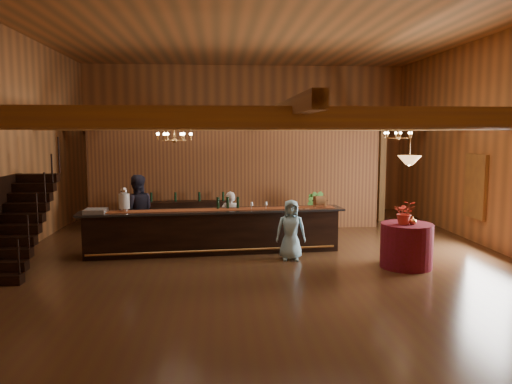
{
  "coord_description": "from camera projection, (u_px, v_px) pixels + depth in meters",
  "views": [
    {
      "loc": [
        -1.03,
        -11.98,
        3.0
      ],
      "look_at": [
        -0.06,
        0.83,
        1.47
      ],
      "focal_mm": 35.0,
      "sensor_mm": 36.0,
      "label": 1
    }
  ],
  "objects": [
    {
      "name": "glass_rack_tray",
      "position": [
        96.0,
        211.0,
        11.88
      ],
      "size": [
        0.5,
        0.5,
        0.1
      ],
      "primitive_type": "cube",
      "color": "gray",
      "rests_on": "tasting_bar"
    },
    {
      "name": "staff_second",
      "position": [
        137.0,
        211.0,
        13.06
      ],
      "size": [
        1.05,
        0.88,
        1.91
      ],
      "primitive_type": "imported",
      "rotation": [
        0.0,
        0.0,
        3.32
      ],
      "color": "#242333",
      "rests_on": "floor"
    },
    {
      "name": "beam_grid",
      "position": [
        260.0,
        123.0,
        12.41
      ],
      "size": [
        11.9,
        13.9,
        0.39
      ],
      "color": "#A26E2A",
      "rests_on": "wall_left"
    },
    {
      "name": "table_vase",
      "position": [
        413.0,
        218.0,
        10.96
      ],
      "size": [
        0.19,
        0.19,
        0.28
      ],
      "primitive_type": "imported",
      "rotation": [
        0.0,
        0.0,
        -0.4
      ],
      "color": "tan",
      "rests_on": "round_table"
    },
    {
      "name": "partition_wall",
      "position": [
        236.0,
        179.0,
        15.54
      ],
      "size": [
        9.0,
        0.18,
        3.1
      ],
      "primitive_type": "cube",
      "color": "brown",
      "rests_on": "floor"
    },
    {
      "name": "bartender",
      "position": [
        230.0,
        219.0,
        13.08
      ],
      "size": [
        0.59,
        0.43,
        1.48
      ],
      "primitive_type": "imported",
      "rotation": [
        0.0,
        0.0,
        2.99
      ],
      "color": "white",
      "rests_on": "floor"
    },
    {
      "name": "wall_front",
      "position": [
        321.0,
        158.0,
        5.03
      ],
      "size": [
        12.0,
        0.1,
        5.5
      ],
      "primitive_type": "cube",
      "color": "#AA6834",
      "rests_on": "floor"
    },
    {
      "name": "backroom_boxes",
      "position": [
        240.0,
        203.0,
        17.65
      ],
      "size": [
        4.1,
        0.6,
        1.1
      ],
      "color": "black",
      "rests_on": "floor"
    },
    {
      "name": "raffle_drum",
      "position": [
        320.0,
        201.0,
        12.74
      ],
      "size": [
        0.34,
        0.24,
        0.3
      ],
      "color": "#9F5F33",
      "rests_on": "tasting_bar"
    },
    {
      "name": "floor",
      "position": [
        261.0,
        255.0,
        12.29
      ],
      "size": [
        14.0,
        14.0,
        0.0
      ],
      "primitive_type": "plane",
      "color": "#442818",
      "rests_on": "ground"
    },
    {
      "name": "wall_left",
      "position": [
        3.0,
        143.0,
        11.52
      ],
      "size": [
        0.1,
        14.0,
        5.5
      ],
      "primitive_type": "cube",
      "color": "#AA6834",
      "rests_on": "floor"
    },
    {
      "name": "chandelier_left",
      "position": [
        174.0,
        136.0,
        11.58
      ],
      "size": [
        0.8,
        0.8,
        0.44
      ],
      "color": "tan",
      "rests_on": "beam_grid"
    },
    {
      "name": "ceiling",
      "position": [
        261.0,
        25.0,
        11.64
      ],
      "size": [
        14.0,
        14.0,
        0.0
      ],
      "primitive_type": "plane",
      "rotation": [
        3.14,
        0.0,
        0.0
      ],
      "color": "#B26C38",
      "rests_on": "wall_back"
    },
    {
      "name": "staircase",
      "position": [
        19.0,
        223.0,
        11.03
      ],
      "size": [
        1.0,
        2.8,
        2.0
      ],
      "color": "black",
      "rests_on": "floor"
    },
    {
      "name": "bar_bottle_0",
      "position": [
        218.0,
        203.0,
        12.51
      ],
      "size": [
        0.07,
        0.07,
        0.3
      ],
      "primitive_type": "cylinder",
      "color": "black",
      "rests_on": "tasting_bar"
    },
    {
      "name": "floor_plant",
      "position": [
        313.0,
        212.0,
        14.96
      ],
      "size": [
        0.87,
        0.79,
        1.28
      ],
      "primitive_type": "imported",
      "rotation": [
        0.0,
        0.0,
        -0.38
      ],
      "color": "#3E7A2A",
      "rests_on": "floor"
    },
    {
      "name": "support_posts",
      "position": [
        263.0,
        193.0,
        11.61
      ],
      "size": [
        9.2,
        10.2,
        3.2
      ],
      "color": "#A26E2A",
      "rests_on": "floor"
    },
    {
      "name": "wall_back",
      "position": [
        245.0,
        139.0,
        18.9
      ],
      "size": [
        12.0,
        0.1,
        5.5
      ],
      "primitive_type": "cube",
      "color": "#AA6834",
      "rests_on": "floor"
    },
    {
      "name": "table_flowers",
      "position": [
        405.0,
        212.0,
        10.96
      ],
      "size": [
        0.58,
        0.53,
        0.54
      ],
      "primitive_type": "imported",
      "rotation": [
        0.0,
        0.0,
        -0.28
      ],
      "color": "#D2402F",
      "rests_on": "round_table"
    },
    {
      "name": "round_table",
      "position": [
        406.0,
        245.0,
        11.13
      ],
      "size": [
        1.14,
        1.14,
        0.99
      ],
      "primitive_type": "cylinder",
      "color": "maroon",
      "rests_on": "floor"
    },
    {
      "name": "wall_right",
      "position": [
        501.0,
        143.0,
        12.41
      ],
      "size": [
        0.1,
        14.0,
        5.5
      ],
      "primitive_type": "cube",
      "color": "#AA6834",
      "rests_on": "floor"
    },
    {
      "name": "bar_bottle_2",
      "position": [
        238.0,
        203.0,
        12.59
      ],
      "size": [
        0.07,
        0.07,
        0.3
      ],
      "primitive_type": "cylinder",
      "color": "black",
      "rests_on": "tasting_bar"
    },
    {
      "name": "pendant_lamp",
      "position": [
        409.0,
        160.0,
        10.91
      ],
      "size": [
        0.52,
        0.52,
        0.9
      ],
      "color": "tan",
      "rests_on": "beam_grid"
    },
    {
      "name": "bar_bottle_1",
      "position": [
        228.0,
        203.0,
        12.55
      ],
      "size": [
        0.07,
        0.07,
        0.3
      ],
      "primitive_type": "cylinder",
      "color": "black",
      "rests_on": "tasting_bar"
    },
    {
      "name": "backbar_shelf",
      "position": [
        176.0,
        216.0,
        15.18
      ],
      "size": [
        3.33,
        0.98,
        0.93
      ],
      "primitive_type": "cube",
      "rotation": [
        0.0,
        0.0,
        0.14
      ],
      "color": "black",
      "rests_on": "floor"
    },
    {
      "name": "window_right_back",
      "position": [
        476.0,
        186.0,
        13.54
      ],
      "size": [
        0.12,
        1.05,
        1.75
      ],
      "primitive_type": "cube",
      "color": "white",
      "rests_on": "wall_right"
    },
    {
      "name": "beverage_dispenser",
      "position": [
        124.0,
        200.0,
        12.06
      ],
      "size": [
        0.26,
        0.26,
        0.6
      ],
      "color": "silver",
      "rests_on": "tasting_bar"
    },
    {
      "name": "tasting_bar",
      "position": [
        214.0,
        231.0,
        12.45
      ],
      "size": [
        6.6,
        1.38,
        1.1
      ],
      "rotation": [
        0.0,
        0.0,
        0.08
      ],
      "color": "black",
      "rests_on": "floor"
    },
    {
      "name": "chandelier_right",
      "position": [
        398.0,
        135.0,
        14.14
      ],
      "size": [
        0.8,
        0.8,
        0.42
      ],
      "color": "tan",
      "rests_on": "beam_grid"
    },
    {
      "name": "guest",
      "position": [
        291.0,
        230.0,
        11.76
      ],
      "size": [
        0.74,
        0.52,
        1.43
      ],
      "primitive_type": "imported",
      "rotation": [
        0.0,
        0.0,
        -0.1
      ],
      "color": "#92CBE7",
      "rests_on": "floor"
    }
  ]
}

